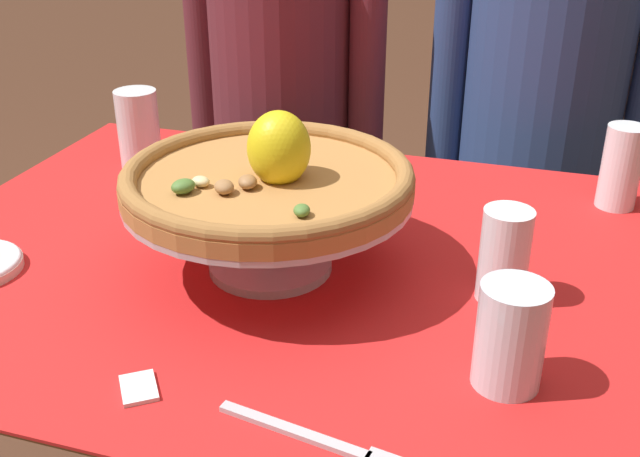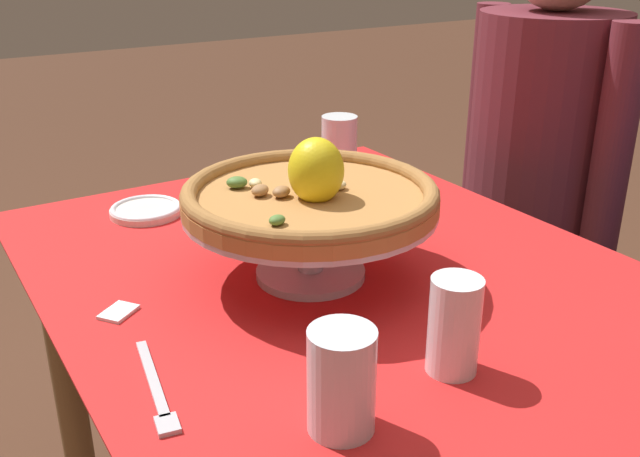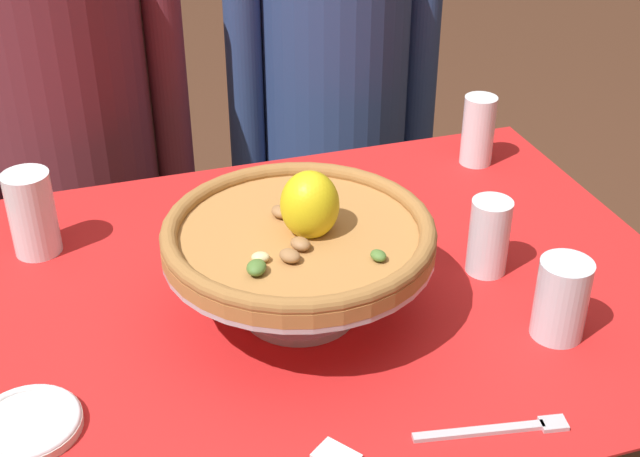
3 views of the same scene
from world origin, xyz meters
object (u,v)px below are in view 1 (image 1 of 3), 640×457
(water_glass_side_right, at_px, (503,261))
(dinner_fork, at_px, (317,439))
(sugar_packet, at_px, (139,388))
(diner_left, at_px, (284,140))
(pizza_stand, at_px, (269,212))
(water_glass_back_left, at_px, (139,134))
(diner_right, at_px, (532,177))
(pizza, at_px, (268,176))
(water_glass_front_right, at_px, (510,342))
(water_glass_back_right, at_px, (620,172))

(water_glass_side_right, xyz_separation_m, dinner_fork, (-0.14, -0.32, -0.05))
(sugar_packet, distance_m, diner_left, 1.09)
(diner_left, bearing_deg, dinner_fork, -68.69)
(pizza_stand, bearing_deg, water_glass_back_left, 141.33)
(pizza_stand, distance_m, water_glass_side_right, 0.30)
(diner_left, bearing_deg, water_glass_back_left, -99.89)
(dinner_fork, relative_size, diner_right, 0.16)
(dinner_fork, distance_m, sugar_packet, 0.20)
(pizza, xyz_separation_m, water_glass_front_right, (0.32, -0.16, -0.08))
(water_glass_back_right, bearing_deg, diner_right, 106.34)
(water_glass_front_right, relative_size, dinner_fork, 0.61)
(sugar_packet, bearing_deg, diner_right, 71.52)
(water_glass_back_right, distance_m, water_glass_back_left, 0.80)
(water_glass_back_left, bearing_deg, pizza_stand, -38.67)
(water_glass_front_right, relative_size, water_glass_back_left, 0.85)
(pizza_stand, relative_size, water_glass_back_right, 2.83)
(diner_left, height_order, diner_right, diner_left)
(water_glass_back_left, height_order, dinner_fork, water_glass_back_left)
(water_glass_back_left, bearing_deg, pizza, -38.61)
(diner_left, relative_size, diner_right, 1.05)
(dinner_fork, xyz_separation_m, diner_left, (-0.42, 1.08, -0.12))
(water_glass_back_right, distance_m, sugar_packet, 0.80)
(water_glass_back_right, distance_m, water_glass_side_right, 0.36)
(water_glass_front_right, xyz_separation_m, water_glass_back_right, (0.13, 0.50, 0.01))
(pizza_stand, height_order, water_glass_side_right, water_glass_side_right)
(water_glass_back_left, height_order, sugar_packet, water_glass_back_left)
(water_glass_side_right, distance_m, sugar_packet, 0.45)
(diner_left, bearing_deg, water_glass_side_right, -53.67)
(pizza_stand, distance_m, dinner_fork, 0.35)
(water_glass_side_right, bearing_deg, water_glass_back_left, 157.82)
(diner_left, bearing_deg, water_glass_back_right, -31.27)
(pizza_stand, relative_size, water_glass_side_right, 3.10)
(sugar_packet, height_order, diner_left, diner_left)
(pizza, bearing_deg, sugar_packet, -98.37)
(water_glass_front_right, height_order, water_glass_back_left, water_glass_back_left)
(pizza, bearing_deg, pizza_stand, 166.06)
(water_glass_back_right, relative_size, diner_left, 0.10)
(sugar_packet, relative_size, diner_left, 0.04)
(pizza_stand, relative_size, water_glass_front_right, 3.20)
(dinner_fork, xyz_separation_m, sugar_packet, (-0.20, 0.02, -0.00))
(diner_left, xyz_separation_m, diner_right, (0.58, 0.01, -0.03))
(water_glass_side_right, relative_size, dinner_fork, 0.63)
(diner_left, bearing_deg, pizza, -71.38)
(sugar_packet, bearing_deg, water_glass_side_right, 41.01)
(pizza, bearing_deg, water_glass_front_right, -25.99)
(pizza_stand, distance_m, water_glass_back_right, 0.57)
(water_glass_back_right, relative_size, dinner_fork, 0.69)
(pizza, distance_m, water_glass_front_right, 0.37)
(dinner_fork, relative_size, sugar_packet, 3.79)
(sugar_packet, height_order, diner_right, diner_right)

